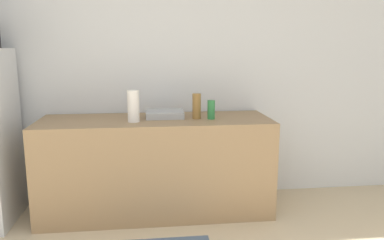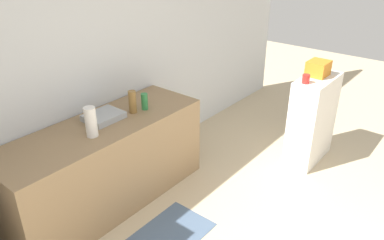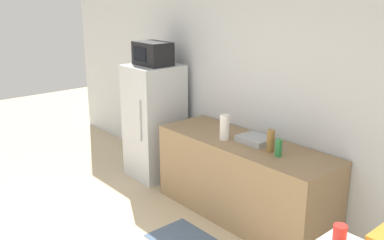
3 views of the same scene
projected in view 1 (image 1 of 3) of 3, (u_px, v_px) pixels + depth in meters
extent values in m
cube|color=silver|center=(133.00, 69.00, 3.63)|extent=(8.00, 0.06, 2.60)
cube|color=#937551|center=(156.00, 165.00, 3.43)|extent=(2.07, 0.70, 0.87)
cube|color=#9EA3A8|center=(165.00, 114.00, 3.43)|extent=(0.34, 0.28, 0.06)
cylinder|color=olive|center=(197.00, 106.00, 3.35)|extent=(0.08, 0.08, 0.23)
cylinder|color=#2D7F42|center=(211.00, 110.00, 3.33)|extent=(0.07, 0.07, 0.17)
cylinder|color=white|center=(133.00, 106.00, 3.20)|extent=(0.10, 0.10, 0.27)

